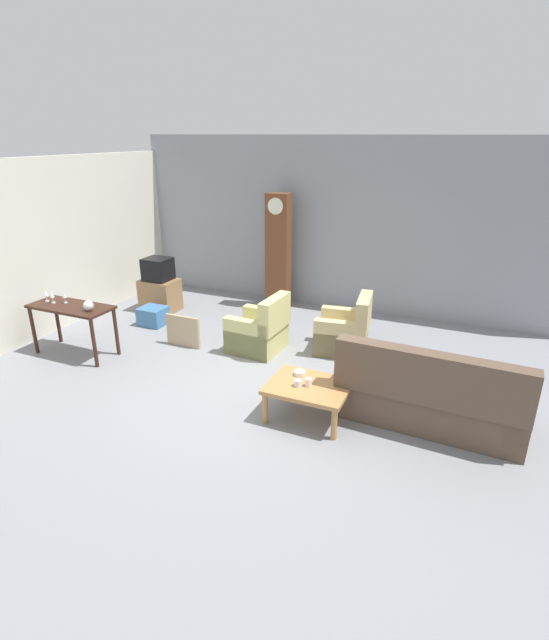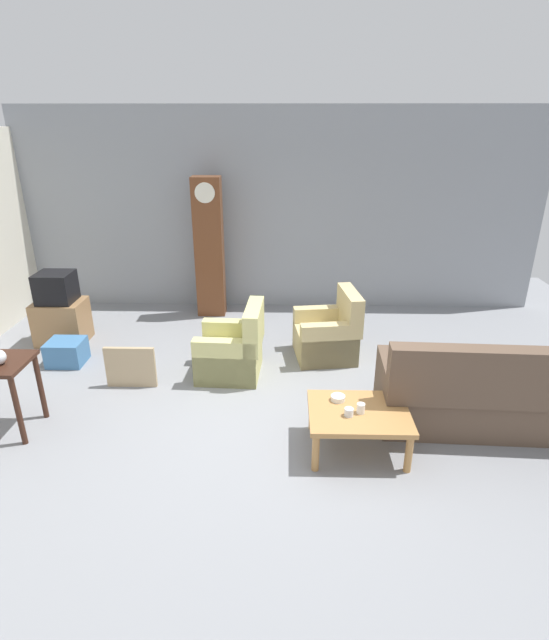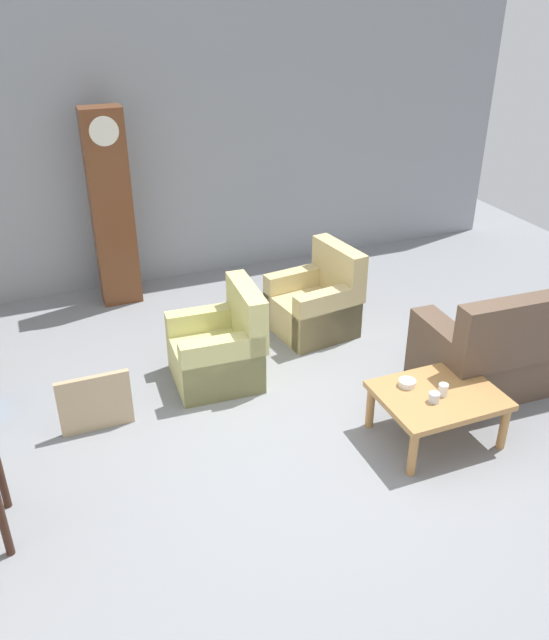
% 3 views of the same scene
% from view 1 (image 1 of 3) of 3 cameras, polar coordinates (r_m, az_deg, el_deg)
% --- Properties ---
extents(ground_plane, '(10.40, 10.40, 0.00)m').
position_cam_1_polar(ground_plane, '(6.60, -1.45, -7.90)').
color(ground_plane, gray).
extents(garage_door_wall, '(8.40, 0.16, 3.20)m').
position_cam_1_polar(garage_door_wall, '(9.29, 8.12, 11.02)').
color(garage_door_wall, gray).
rests_on(garage_door_wall, ground_plane).
extents(pegboard_wall_left, '(0.12, 6.40, 2.88)m').
position_cam_1_polar(pegboard_wall_left, '(8.90, -25.85, 7.63)').
color(pegboard_wall_left, silver).
rests_on(pegboard_wall_left, ground_plane).
extents(couch_floral, '(2.14, 0.97, 1.04)m').
position_cam_1_polar(couch_floral, '(5.94, 17.94, -8.71)').
color(couch_floral, brown).
rests_on(couch_floral, ground_plane).
extents(armchair_olive_near, '(0.83, 0.80, 0.92)m').
position_cam_1_polar(armchair_olive_near, '(7.54, -1.80, -1.46)').
color(armchair_olive_near, '#CCC67A').
rests_on(armchair_olive_near, ground_plane).
extents(armchair_olive_far, '(0.89, 0.86, 0.92)m').
position_cam_1_polar(armchair_olive_far, '(7.60, 8.35, -1.50)').
color(armchair_olive_far, '#CCB67C').
rests_on(armchair_olive_far, ground_plane).
extents(coffee_table_wood, '(0.96, 0.76, 0.44)m').
position_cam_1_polar(coffee_table_wood, '(5.79, 4.08, -8.19)').
color(coffee_table_wood, '#B27F47').
rests_on(coffee_table_wood, ground_plane).
extents(console_table_dark, '(1.30, 0.56, 0.79)m').
position_cam_1_polar(console_table_dark, '(7.91, -22.91, 0.79)').
color(console_table_dark, '#381E14').
rests_on(console_table_dark, ground_plane).
extents(grandfather_clock, '(0.44, 0.30, 2.20)m').
position_cam_1_polar(grandfather_clock, '(9.29, 0.47, 8.11)').
color(grandfather_clock, brown).
rests_on(grandfather_clock, ground_plane).
extents(tv_stand_cabinet, '(0.68, 0.52, 0.62)m').
position_cam_1_polar(tv_stand_cabinet, '(9.53, -13.40, 2.89)').
color(tv_stand_cabinet, '#997047').
rests_on(tv_stand_cabinet, ground_plane).
extents(tv_crt, '(0.48, 0.44, 0.42)m').
position_cam_1_polar(tv_crt, '(9.39, -13.66, 5.89)').
color(tv_crt, black).
rests_on(tv_crt, tv_stand_cabinet).
extents(framed_picture_leaning, '(0.60, 0.05, 0.51)m').
position_cam_1_polar(framed_picture_leaning, '(7.85, -10.80, -1.30)').
color(framed_picture_leaning, tan).
rests_on(framed_picture_leaning, ground_plane).
extents(storage_box_blue, '(0.46, 0.41, 0.32)m').
position_cam_1_polar(storage_box_blue, '(8.89, -14.19, 0.47)').
color(storage_box_blue, teal).
rests_on(storage_box_blue, ground_plane).
extents(glass_dome_cloche, '(0.15, 0.15, 0.15)m').
position_cam_1_polar(glass_dome_cloche, '(7.52, -21.21, 1.60)').
color(glass_dome_cloche, silver).
rests_on(glass_dome_cloche, console_table_dark).
extents(cup_white_porcelain, '(0.08, 0.08, 0.10)m').
position_cam_1_polar(cup_white_porcelain, '(5.71, 4.06, -7.38)').
color(cup_white_porcelain, white).
rests_on(cup_white_porcelain, coffee_table_wood).
extents(cup_blue_rimmed, '(0.09, 0.09, 0.08)m').
position_cam_1_polar(cup_blue_rimmed, '(5.70, 2.76, -7.48)').
color(cup_blue_rimmed, silver).
rests_on(cup_blue_rimmed, coffee_table_wood).
extents(bowl_white_stacked, '(0.14, 0.14, 0.05)m').
position_cam_1_polar(bowl_white_stacked, '(5.96, 3.02, -6.31)').
color(bowl_white_stacked, white).
rests_on(bowl_white_stacked, coffee_table_wood).
extents(wine_glass_tall, '(0.07, 0.07, 0.18)m').
position_cam_1_polar(wine_glass_tall, '(8.17, -25.49, 2.78)').
color(wine_glass_tall, silver).
rests_on(wine_glass_tall, console_table_dark).
extents(wine_glass_mid, '(0.07, 0.07, 0.18)m').
position_cam_1_polar(wine_glass_mid, '(8.05, -24.86, 2.58)').
color(wine_glass_mid, silver).
rests_on(wine_glass_mid, console_table_dark).
extents(wine_glass_short, '(0.06, 0.06, 0.17)m').
position_cam_1_polar(wine_glass_short, '(7.97, -23.64, 2.58)').
color(wine_glass_short, silver).
rests_on(wine_glass_short, console_table_dark).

